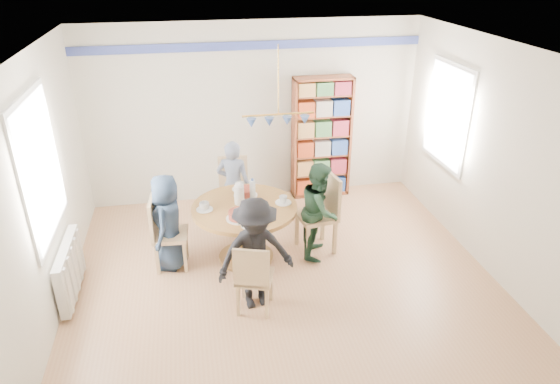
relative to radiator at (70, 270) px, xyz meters
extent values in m
plane|color=tan|center=(2.42, -0.30, -0.35)|extent=(5.00, 5.00, 0.00)
plane|color=white|center=(2.42, -0.30, 2.35)|extent=(5.00, 5.00, 0.00)
plane|color=silver|center=(2.42, 2.20, 1.00)|extent=(5.00, 0.00, 5.00)
plane|color=silver|center=(2.42, -2.80, 1.00)|extent=(5.00, 0.00, 5.00)
plane|color=silver|center=(-0.08, -0.30, 1.00)|extent=(0.00, 5.00, 5.00)
plane|color=silver|center=(4.92, -0.30, 1.00)|extent=(0.00, 5.00, 5.00)
cube|color=navy|center=(2.42, 2.18, 2.00)|extent=(5.00, 0.02, 0.12)
cube|color=white|center=(-0.07, 0.00, 1.25)|extent=(0.03, 1.32, 1.52)
cube|color=white|center=(-0.05, 0.00, 1.25)|extent=(0.01, 1.20, 1.40)
cube|color=white|center=(4.90, 1.00, 1.20)|extent=(0.03, 1.12, 1.42)
cube|color=white|center=(4.88, 1.00, 1.20)|extent=(0.01, 1.00, 1.30)
cylinder|color=gold|center=(2.42, 0.20, 1.98)|extent=(0.01, 0.01, 0.75)
cylinder|color=gold|center=(2.42, 0.20, 1.60)|extent=(0.80, 0.02, 0.02)
cone|color=#3D60AB|center=(2.12, 0.20, 1.52)|extent=(0.11, 0.11, 0.10)
cone|color=#3D60AB|center=(2.32, 0.20, 1.52)|extent=(0.11, 0.11, 0.10)
cone|color=#3D60AB|center=(2.52, 0.20, 1.52)|extent=(0.11, 0.11, 0.10)
cone|color=#3D60AB|center=(2.72, 0.20, 1.52)|extent=(0.11, 0.11, 0.10)
cube|color=silver|center=(0.00, 0.00, 0.00)|extent=(0.10, 1.00, 0.60)
cube|color=silver|center=(0.06, -0.40, 0.00)|extent=(0.02, 0.06, 0.56)
cube|color=silver|center=(0.06, -0.20, 0.00)|extent=(0.02, 0.06, 0.56)
cube|color=silver|center=(0.06, 0.00, 0.00)|extent=(0.02, 0.06, 0.56)
cube|color=silver|center=(0.06, 0.20, 0.00)|extent=(0.02, 0.06, 0.56)
cube|color=silver|center=(0.06, 0.40, 0.00)|extent=(0.02, 0.06, 0.56)
cylinder|color=olive|center=(2.03, 0.39, 0.37)|extent=(1.30, 1.30, 0.05)
cylinder|color=olive|center=(2.03, 0.39, 0.00)|extent=(0.16, 0.16, 0.70)
cylinder|color=olive|center=(2.03, 0.39, -0.33)|extent=(0.70, 0.70, 0.04)
cube|color=#D8B484|center=(1.11, 0.40, 0.09)|extent=(0.44, 0.44, 0.05)
cube|color=#D8B484|center=(0.93, 0.41, 0.33)|extent=(0.07, 0.41, 0.49)
cube|color=#D8B484|center=(1.27, 0.22, -0.14)|extent=(0.04, 0.04, 0.42)
cube|color=#D8B484|center=(1.29, 0.56, -0.14)|extent=(0.04, 0.04, 0.42)
cube|color=#D8B484|center=(0.93, 0.25, -0.14)|extent=(0.04, 0.04, 0.42)
cube|color=#D8B484|center=(0.96, 0.58, -0.14)|extent=(0.04, 0.04, 0.42)
cube|color=#D8B484|center=(2.95, 0.44, 0.15)|extent=(0.53, 0.53, 0.06)
cube|color=#D8B484|center=(3.16, 0.47, 0.42)|extent=(0.12, 0.46, 0.55)
cube|color=#D8B484|center=(2.74, 0.59, -0.11)|extent=(0.05, 0.05, 0.47)
cube|color=#D8B484|center=(2.80, 0.22, -0.11)|extent=(0.05, 0.05, 0.47)
cube|color=#D8B484|center=(3.11, 0.65, -0.11)|extent=(0.05, 0.05, 0.47)
cube|color=#D8B484|center=(3.17, 0.28, -0.11)|extent=(0.05, 0.05, 0.47)
cube|color=#D8B484|center=(2.00, 1.38, 0.10)|extent=(0.43, 0.43, 0.05)
cube|color=#D8B484|center=(2.01, 1.56, 0.34)|extent=(0.42, 0.05, 0.50)
cube|color=#D8B484|center=(1.83, 1.21, -0.14)|extent=(0.04, 0.04, 0.43)
cube|color=#D8B484|center=(2.16, 1.20, -0.14)|extent=(0.04, 0.04, 0.43)
cube|color=#D8B484|center=(1.84, 1.55, -0.14)|extent=(0.04, 0.04, 0.43)
cube|color=#D8B484|center=(2.18, 1.54, -0.14)|extent=(0.04, 0.04, 0.43)
cube|color=#D8B484|center=(2.00, -0.61, 0.06)|extent=(0.48, 0.48, 0.05)
cube|color=#D8B484|center=(1.95, -0.77, 0.29)|extent=(0.37, 0.15, 0.45)
cube|color=#D8B484|center=(2.20, -0.51, -0.15)|extent=(0.05, 0.05, 0.39)
cube|color=#D8B484|center=(1.90, -0.41, -0.15)|extent=(0.05, 0.05, 0.39)
cube|color=#D8B484|center=(2.10, -0.80, -0.15)|extent=(0.05, 0.05, 0.39)
cube|color=#D8B484|center=(1.81, -0.71, -0.15)|extent=(0.05, 0.05, 0.39)
imported|color=#1C293E|center=(1.10, 0.41, 0.26)|extent=(0.51, 0.67, 1.23)
imported|color=#18301F|center=(2.97, 0.35, 0.28)|extent=(0.67, 0.74, 1.26)
imported|color=gray|center=(1.98, 1.25, 0.29)|extent=(0.54, 0.45, 1.29)
imported|color=black|center=(2.03, -0.54, 0.30)|extent=(0.92, 0.62, 1.31)
cube|color=brown|center=(3.00, 2.04, 0.60)|extent=(0.04, 0.27, 1.90)
cube|color=brown|center=(3.87, 2.04, 0.60)|extent=(0.04, 0.27, 1.90)
cube|color=brown|center=(3.44, 2.04, 1.53)|extent=(0.90, 0.27, 0.04)
cube|color=brown|center=(3.44, 2.04, -0.32)|extent=(0.90, 0.27, 0.05)
cube|color=brown|center=(3.44, 2.17, 0.60)|extent=(0.90, 0.02, 1.90)
cube|color=brown|center=(3.44, 2.04, 0.01)|extent=(0.85, 0.25, 0.02)
cube|color=brown|center=(3.44, 2.04, 0.33)|extent=(0.85, 0.25, 0.02)
cube|color=brown|center=(3.44, 2.04, 0.64)|extent=(0.85, 0.25, 0.02)
cube|color=brown|center=(3.44, 2.04, 0.96)|extent=(0.85, 0.25, 0.02)
cube|color=brown|center=(3.44, 2.04, 1.27)|extent=(0.85, 0.25, 0.02)
cube|color=#B4401B|center=(3.17, 2.02, -0.18)|extent=(0.25, 0.20, 0.23)
cube|color=beige|center=(3.44, 2.02, -0.18)|extent=(0.25, 0.20, 0.23)
cube|color=#284895|center=(3.71, 2.02, -0.18)|extent=(0.25, 0.20, 0.23)
cube|color=tan|center=(3.17, 2.02, 0.14)|extent=(0.25, 0.20, 0.23)
cube|color=#3D6D3D|center=(3.44, 2.02, 0.14)|extent=(0.25, 0.20, 0.23)
cube|color=maroon|center=(3.71, 2.02, 0.14)|extent=(0.25, 0.20, 0.23)
cube|color=#B4401B|center=(3.17, 2.02, 0.46)|extent=(0.25, 0.20, 0.23)
cube|color=beige|center=(3.44, 2.02, 0.46)|extent=(0.25, 0.20, 0.23)
cube|color=#284895|center=(3.71, 2.02, 0.46)|extent=(0.25, 0.20, 0.23)
cube|color=tan|center=(3.17, 2.02, 0.77)|extent=(0.25, 0.20, 0.23)
cube|color=#3D6D3D|center=(3.44, 2.02, 0.77)|extent=(0.25, 0.20, 0.23)
cube|color=maroon|center=(3.71, 2.02, 0.77)|extent=(0.25, 0.20, 0.23)
cube|color=#B4401B|center=(3.17, 2.02, 1.09)|extent=(0.25, 0.20, 0.23)
cube|color=beige|center=(3.44, 2.02, 1.09)|extent=(0.25, 0.20, 0.23)
cube|color=#284895|center=(3.71, 2.02, 1.09)|extent=(0.25, 0.20, 0.23)
cube|color=tan|center=(3.17, 2.02, 1.38)|extent=(0.25, 0.20, 0.20)
cube|color=#3D6D3D|center=(3.44, 2.02, 1.38)|extent=(0.25, 0.20, 0.20)
cube|color=maroon|center=(3.71, 2.02, 1.38)|extent=(0.25, 0.20, 0.20)
cylinder|color=white|center=(1.98, 0.47, 0.52)|extent=(0.12, 0.12, 0.24)
sphere|color=white|center=(1.98, 0.47, 0.64)|extent=(0.09, 0.09, 0.09)
cylinder|color=silver|center=(2.15, 0.51, 0.54)|extent=(0.07, 0.07, 0.28)
cylinder|color=#3D60AB|center=(2.15, 0.51, 0.69)|extent=(0.03, 0.03, 0.03)
cylinder|color=white|center=(2.08, 0.67, 0.41)|extent=(0.30, 0.30, 0.01)
cylinder|color=maroon|center=(2.08, 0.67, 0.46)|extent=(0.24, 0.24, 0.09)
cylinder|color=white|center=(1.93, 0.09, 0.41)|extent=(0.30, 0.30, 0.01)
cylinder|color=maroon|center=(1.93, 0.09, 0.46)|extent=(0.24, 0.24, 0.09)
cylinder|color=white|center=(1.55, 0.39, 0.41)|extent=(0.20, 0.20, 0.01)
imported|color=white|center=(1.55, 0.39, 0.45)|extent=(0.12, 0.12, 0.10)
cylinder|color=white|center=(2.51, 0.39, 0.41)|extent=(0.20, 0.20, 0.01)
imported|color=white|center=(2.51, 0.39, 0.45)|extent=(0.10, 0.10, 0.09)
cylinder|color=white|center=(2.03, 0.88, 0.41)|extent=(0.20, 0.20, 0.01)
imported|color=white|center=(2.03, 0.88, 0.45)|extent=(0.12, 0.12, 0.10)
cylinder|color=white|center=(2.03, -0.09, 0.41)|extent=(0.20, 0.20, 0.01)
imported|color=white|center=(2.03, -0.09, 0.45)|extent=(0.10, 0.10, 0.09)
camera|label=1|loc=(1.45, -4.98, 3.25)|focal=32.00mm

